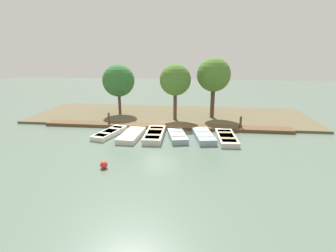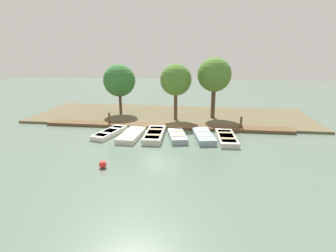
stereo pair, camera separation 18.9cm
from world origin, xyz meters
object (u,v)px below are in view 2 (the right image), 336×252
(rowboat_0, at_px, (110,133))
(park_tree_center, at_px, (214,75))
(mooring_post_far, at_px, (241,123))
(park_tree_left, at_px, (176,80))
(rowboat_2, at_px, (155,135))
(mooring_post_near, at_px, (109,119))
(rowboat_3, at_px, (177,136))
(rowboat_4, at_px, (203,136))
(buoy, at_px, (103,164))
(rowboat_5, at_px, (226,138))
(park_tree_far_left, at_px, (119,81))
(rowboat_1, at_px, (132,135))

(rowboat_0, xyz_separation_m, park_tree_center, (-5.42, 7.21, 3.58))
(mooring_post_far, xyz_separation_m, park_tree_left, (-2.15, -5.01, 2.84))
(rowboat_2, bearing_deg, park_tree_left, 166.30)
(mooring_post_near, xyz_separation_m, park_tree_left, (-2.15, 4.94, 2.84))
(rowboat_3, bearing_deg, rowboat_4, 83.97)
(rowboat_4, xyz_separation_m, park_tree_left, (-4.38, -2.32, 3.20))
(mooring_post_near, xyz_separation_m, buoy, (7.51, 2.33, -0.36))
(rowboat_5, distance_m, buoy, 8.23)
(rowboat_0, height_order, park_tree_far_left, park_tree_far_left)
(rowboat_2, height_order, mooring_post_far, mooring_post_far)
(rowboat_3, xyz_separation_m, park_tree_far_left, (-6.01, -5.73, 2.95))
(rowboat_3, bearing_deg, park_tree_center, 142.69)
(rowboat_3, height_order, park_tree_center, park_tree_center)
(rowboat_5, relative_size, park_tree_left, 0.71)
(park_tree_far_left, bearing_deg, rowboat_3, 43.64)
(rowboat_2, relative_size, mooring_post_far, 3.18)
(mooring_post_near, relative_size, park_tree_far_left, 0.24)
(rowboat_0, relative_size, rowboat_4, 1.02)
(rowboat_0, bearing_deg, mooring_post_near, -146.20)
(mooring_post_far, bearing_deg, park_tree_far_left, -109.28)
(rowboat_5, relative_size, buoy, 8.98)
(rowboat_4, bearing_deg, rowboat_1, -96.29)
(rowboat_1, height_order, park_tree_far_left, park_tree_far_left)
(rowboat_5, bearing_deg, park_tree_far_left, -126.76)
(park_tree_far_left, bearing_deg, park_tree_center, 87.59)
(mooring_post_near, relative_size, buoy, 2.92)
(rowboat_3, distance_m, mooring_post_near, 6.06)
(park_tree_far_left, bearing_deg, mooring_post_far, 70.72)
(park_tree_far_left, height_order, park_tree_left, park_tree_left)
(rowboat_5, relative_size, mooring_post_near, 3.07)
(rowboat_3, relative_size, mooring_post_near, 2.63)
(rowboat_1, bearing_deg, rowboat_4, 97.15)
(rowboat_0, xyz_separation_m, rowboat_2, (0.19, 3.19, 0.04))
(rowboat_4, bearing_deg, park_tree_left, -162.79)
(rowboat_1, height_order, buoy, buoy)
(rowboat_0, height_order, rowboat_3, rowboat_3)
(rowboat_1, bearing_deg, mooring_post_far, 111.89)
(rowboat_1, distance_m, park_tree_left, 6.25)
(mooring_post_near, bearing_deg, buoy, 17.23)
(buoy, bearing_deg, park_tree_left, 164.88)
(rowboat_5, height_order, park_tree_left, park_tree_left)
(rowboat_1, xyz_separation_m, mooring_post_far, (-2.60, 7.49, 0.37))
(rowboat_2, height_order, rowboat_5, rowboat_2)
(rowboat_0, distance_m, rowboat_2, 3.19)
(rowboat_4, bearing_deg, rowboat_2, -97.63)
(rowboat_3, bearing_deg, rowboat_2, -105.68)
(rowboat_0, bearing_deg, buoy, 29.91)
(mooring_post_far, bearing_deg, buoy, -45.42)
(park_tree_far_left, distance_m, park_tree_left, 5.33)
(rowboat_5, distance_m, mooring_post_far, 2.67)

